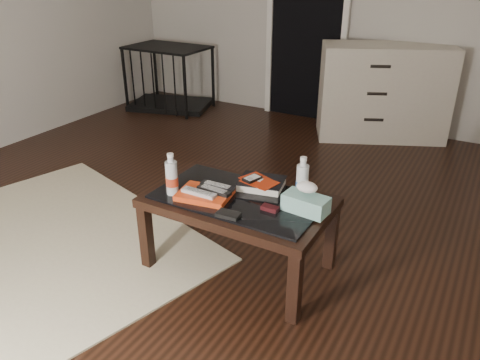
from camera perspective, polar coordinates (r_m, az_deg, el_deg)
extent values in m
plane|color=black|center=(3.23, -3.01, -5.02)|extent=(5.00, 5.00, 0.00)
cube|color=black|center=(5.21, 8.20, 18.32)|extent=(0.80, 0.05, 2.00)
cube|color=silver|center=(5.35, 3.68, 18.71)|extent=(0.06, 0.04, 2.04)
cube|color=silver|center=(5.04, 12.70, 17.74)|extent=(0.06, 0.04, 2.04)
cube|color=black|center=(2.74, -11.35, -6.81)|extent=(0.06, 0.06, 0.40)
cube|color=black|center=(2.33, 6.67, -12.94)|extent=(0.06, 0.06, 0.40)
cube|color=black|center=(3.09, -5.17, -2.38)|extent=(0.06, 0.06, 0.40)
cube|color=black|center=(2.74, 11.06, -6.85)|extent=(0.06, 0.06, 0.40)
cube|color=black|center=(2.57, -0.16, -2.74)|extent=(1.00, 0.60, 0.05)
cube|color=black|center=(2.56, -0.16, -2.13)|extent=(0.90, 0.50, 0.01)
cube|color=beige|center=(3.24, -22.36, -6.99)|extent=(2.34, 2.00, 0.01)
cube|color=beige|center=(4.82, 17.06, 10.19)|extent=(1.30, 0.95, 0.90)
cylinder|color=black|center=(4.63, 15.95, 7.12)|extent=(0.18, 0.11, 0.04)
cylinder|color=black|center=(4.56, 16.34, 10.09)|extent=(0.18, 0.11, 0.04)
cylinder|color=black|center=(4.50, 16.74, 13.15)|extent=(0.18, 0.11, 0.04)
cube|color=black|center=(5.75, -8.42, 9.09)|extent=(1.04, 0.84, 0.06)
cube|color=black|center=(5.60, -8.88, 15.67)|extent=(1.04, 0.84, 0.02)
cube|color=black|center=(5.73, -13.86, 11.91)|extent=(0.03, 0.03, 0.70)
cube|color=black|center=(5.20, -6.71, 11.07)|extent=(0.03, 0.03, 0.70)
cube|color=black|center=(6.14, -10.27, 13.12)|extent=(0.03, 0.03, 0.70)
cube|color=black|center=(5.64, -3.32, 12.38)|extent=(0.03, 0.03, 0.70)
cube|color=red|center=(2.55, -4.32, -1.75)|extent=(0.31, 0.25, 0.03)
cube|color=#B3B3B8|center=(2.52, -5.03, -1.53)|extent=(0.20, 0.05, 0.02)
cube|color=black|center=(2.53, -3.18, -1.24)|extent=(0.20, 0.06, 0.02)
cube|color=black|center=(2.58, -2.77, -0.72)|extent=(0.20, 0.05, 0.02)
cube|color=black|center=(2.65, 2.64, -0.43)|extent=(0.29, 0.25, 0.05)
cube|color=#AF270B|center=(2.63, 2.20, 0.01)|extent=(0.23, 0.20, 0.01)
cube|color=black|center=(2.62, 1.49, 0.20)|extent=(0.09, 0.12, 0.02)
cube|color=black|center=(2.42, 3.68, -3.45)|extent=(0.09, 0.05, 0.02)
cube|color=black|center=(2.36, -1.43, -4.23)|extent=(0.12, 0.08, 0.02)
cylinder|color=#B5BBC1|center=(2.56, -8.35, 0.74)|extent=(0.07, 0.07, 0.24)
cylinder|color=silver|center=(2.51, 7.62, 0.28)|extent=(0.08, 0.08, 0.24)
cube|color=teal|center=(2.41, 8.03, -2.87)|extent=(0.24, 0.14, 0.09)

